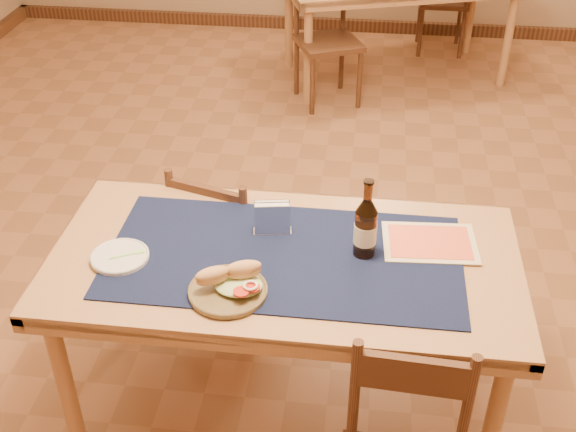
# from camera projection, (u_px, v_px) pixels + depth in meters

# --- Properties ---
(main_table) EXTENTS (1.60, 0.80, 0.75)m
(main_table) POSITION_uv_depth(u_px,v_px,m) (284.00, 275.00, 2.50)
(main_table) COLOR #9F6E4B
(main_table) RESTS_ON ground
(placemat) EXTENTS (1.20, 0.60, 0.01)m
(placemat) POSITION_uv_depth(u_px,v_px,m) (284.00, 256.00, 2.45)
(placemat) COLOR #0F193A
(placemat) RESTS_ON main_table
(baseboard) EXTENTS (6.00, 7.00, 0.10)m
(baseboard) POSITION_uv_depth(u_px,v_px,m) (306.00, 271.00, 3.50)
(baseboard) COLOR #4F301C
(baseboard) RESTS_ON ground
(chair_main_far) EXTENTS (0.47, 0.47, 0.82)m
(chair_main_far) POSITION_uv_depth(u_px,v_px,m) (226.00, 243.00, 3.06)
(chair_main_far) COLOR #4F301C
(chair_main_far) RESTS_ON ground
(chair_back_near) EXTENTS (0.53, 0.53, 0.87)m
(chair_back_near) POSITION_uv_depth(u_px,v_px,m) (327.00, 38.00, 4.97)
(chair_back_near) COLOR #4F301C
(chair_back_near) RESTS_ON ground
(chair_back_far) EXTENTS (0.38, 0.38, 0.83)m
(chair_back_far) POSITION_uv_depth(u_px,v_px,m) (444.00, 0.00, 5.72)
(chair_back_far) COLOR #4F301C
(chair_back_far) RESTS_ON ground
(sandwich_plate) EXTENTS (0.25, 0.25, 0.10)m
(sandwich_plate) POSITION_uv_depth(u_px,v_px,m) (230.00, 285.00, 2.28)
(sandwich_plate) COLOR brown
(sandwich_plate) RESTS_ON placemat
(side_plate) EXTENTS (0.20, 0.20, 0.02)m
(side_plate) POSITION_uv_depth(u_px,v_px,m) (120.00, 256.00, 2.43)
(side_plate) COLOR silver
(side_plate) RESTS_ON placemat
(fork) EXTENTS (0.11, 0.07, 0.00)m
(fork) POSITION_uv_depth(u_px,v_px,m) (129.00, 254.00, 2.43)
(fork) COLOR #9DE57D
(fork) RESTS_ON side_plate
(beer_bottle) EXTENTS (0.08, 0.08, 0.29)m
(beer_bottle) POSITION_uv_depth(u_px,v_px,m) (365.00, 228.00, 2.40)
(beer_bottle) COLOR #41220B
(beer_bottle) RESTS_ON placemat
(napkin_holder) EXTENTS (0.14, 0.07, 0.12)m
(napkin_holder) POSITION_uv_depth(u_px,v_px,m) (272.00, 219.00, 2.53)
(napkin_holder) COLOR silver
(napkin_holder) RESTS_ON placemat
(menu_card) EXTENTS (0.34, 0.26, 0.01)m
(menu_card) POSITION_uv_depth(u_px,v_px,m) (430.00, 242.00, 2.51)
(menu_card) COLOR beige
(menu_card) RESTS_ON placemat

